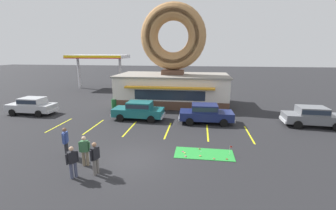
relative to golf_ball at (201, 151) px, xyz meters
name	(u,v)px	position (x,y,z in m)	size (l,w,h in m)	color
ground_plane	(132,160)	(-3.82, -1.52, -0.05)	(160.00, 160.00, 0.00)	#232326
donut_shop_building	(173,71)	(-3.24, 12.42, 3.69)	(12.30, 6.75, 10.96)	brown
putting_mat	(204,154)	(0.17, -0.24, -0.04)	(3.44, 1.53, 0.03)	green
mini_donut_near_left	(214,159)	(0.72, -0.85, 0.00)	(0.13, 0.13, 0.04)	#A5724C
mini_donut_near_right	(183,152)	(-1.08, -0.18, 0.00)	(0.13, 0.13, 0.04)	#D8667F
mini_donut_mid_left	(186,156)	(-0.88, -0.78, 0.00)	(0.13, 0.13, 0.04)	#D8667F
mini_donut_mid_centre	(227,159)	(1.43, -0.78, 0.00)	(0.13, 0.13, 0.04)	brown
mini_donut_mid_right	(185,153)	(-0.96, -0.35, 0.00)	(0.13, 0.13, 0.04)	#E5C666
mini_donut_far_left	(200,149)	(-0.09, 0.35, 0.00)	(0.13, 0.13, 0.04)	brown
mini_donut_far_centre	(200,156)	(-0.05, -0.60, 0.00)	(0.13, 0.13, 0.04)	#D17F47
golf_ball	(201,151)	(0.00, 0.00, 0.00)	(0.04, 0.04, 0.04)	white
putting_flag_pin	(230,148)	(1.68, -0.17, 0.39)	(0.13, 0.01, 0.55)	silver
car_silver	(32,105)	(-16.06, 6.21, 0.82)	(4.58, 2.02, 1.60)	#B2B5BA
car_navy	(206,113)	(0.35, 5.79, 0.82)	(4.62, 2.11, 1.60)	navy
car_teal	(139,110)	(-5.46, 5.97, 0.82)	(4.60, 2.07, 1.60)	#196066
car_grey	(313,116)	(8.81, 6.11, 0.82)	(4.62, 2.10, 1.60)	slate
pedestrian_blue_sweater_man	(85,150)	(-6.04, -2.50, 0.86)	(0.59, 0.31, 1.65)	#7F7056
pedestrian_hooded_kid	(66,141)	(-7.66, -1.63, 0.91)	(0.34, 0.58, 1.72)	#232328
pedestrian_leather_jacket_man	(72,161)	(-6.04, -3.67, 0.83)	(0.43, 0.48, 1.60)	#474C66
pedestrian_clipboard_woman	(95,157)	(-5.12, -3.22, 0.87)	(0.35, 0.57, 1.67)	slate
trash_bin	(114,103)	(-9.15, 9.54, 0.45)	(0.57, 0.57, 0.97)	#1E662D
gas_station_canopy	(98,58)	(-16.16, 21.47, 4.81)	(9.00, 4.46, 5.30)	silver
parking_stripe_far_left	(59,125)	(-11.52, 3.48, -0.05)	(0.12, 3.60, 0.01)	yellow
parking_stripe_left	(94,127)	(-8.52, 3.48, -0.05)	(0.12, 3.60, 0.01)	yellow
parking_stripe_mid_left	(130,128)	(-5.52, 3.48, -0.05)	(0.12, 3.60, 0.01)	yellow
parking_stripe_centre	(168,130)	(-2.52, 3.48, -0.05)	(0.12, 3.60, 0.01)	yellow
parking_stripe_mid_right	(208,132)	(0.48, 3.48, -0.05)	(0.12, 3.60, 0.01)	yellow
parking_stripe_right	(249,134)	(3.48, 3.48, -0.05)	(0.12, 3.60, 0.01)	yellow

